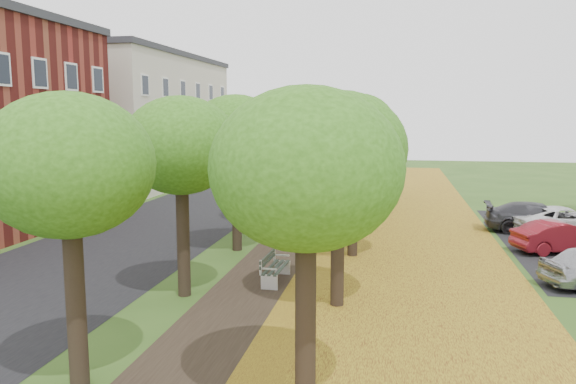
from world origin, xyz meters
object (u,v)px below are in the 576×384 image
at_px(bench, 274,268).
at_px(car_grey, 538,218).
at_px(car_white, 563,221).
at_px(car_red, 561,237).

relative_size(bench, car_grey, 0.41).
bearing_deg(car_grey, car_white, -104.57).
height_order(bench, car_white, car_white).
bearing_deg(car_white, bench, 113.09).
bearing_deg(car_red, car_white, -35.45).
xyz_separation_m(bench, car_white, (11.79, 9.84, 0.18)).
bearing_deg(car_white, car_red, 147.04).
height_order(car_red, car_grey, car_grey).
bearing_deg(car_grey, car_red, -176.21).
relative_size(bench, car_white, 0.42).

